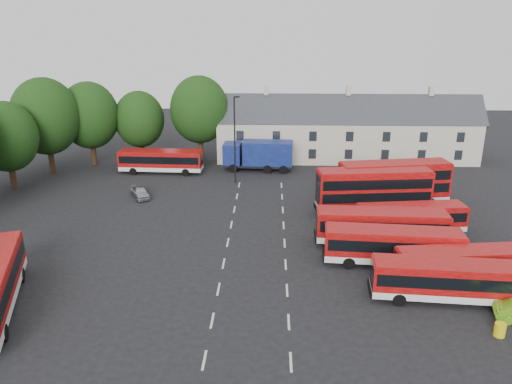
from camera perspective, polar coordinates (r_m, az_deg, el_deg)
ground at (r=42.40m, az=-3.48°, el=-6.92°), size 140.00×140.00×0.00m
lane_markings at (r=44.05m, az=0.01°, el=-5.82°), size 5.15×33.80×0.01m
treeline at (r=63.39m, az=-21.13°, el=7.08°), size 29.92×32.59×12.01m
terrace_houses at (r=70.22m, az=10.23°, el=6.80°), size 35.70×7.13×10.06m
bus_row_a at (r=37.26m, az=21.01°, el=-9.20°), size 10.38×3.16×2.89m
bus_row_b at (r=40.03m, az=22.50°, el=-7.52°), size 9.88×3.27×2.74m
bus_row_c at (r=41.05m, az=15.39°, el=-5.73°), size 10.87×3.30×3.03m
bus_row_d at (r=44.29m, az=14.15°, el=-3.64°), size 11.19×2.96×3.14m
bus_row_e at (r=47.38m, az=17.27°, el=-2.69°), size 10.04×3.44×2.78m
bus_dd_south at (r=50.96m, az=13.28°, el=0.37°), size 11.44×3.76×4.60m
bus_dd_north at (r=53.77m, az=15.49°, el=1.23°), size 11.70×4.42×4.68m
bus_north at (r=64.21m, az=-10.82°, el=3.67°), size 10.52×2.82×2.95m
box_truck at (r=64.10m, az=0.35°, el=4.35°), size 8.95×3.28×3.85m
silver_car at (r=56.10m, az=-13.12°, el=-0.01°), size 3.08×3.96×1.26m
grit_bin at (r=35.45m, az=26.10°, el=-13.95°), size 0.69×0.69×0.87m
lamppost at (r=58.32m, az=-2.43°, el=6.21°), size 0.72×0.41×10.33m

